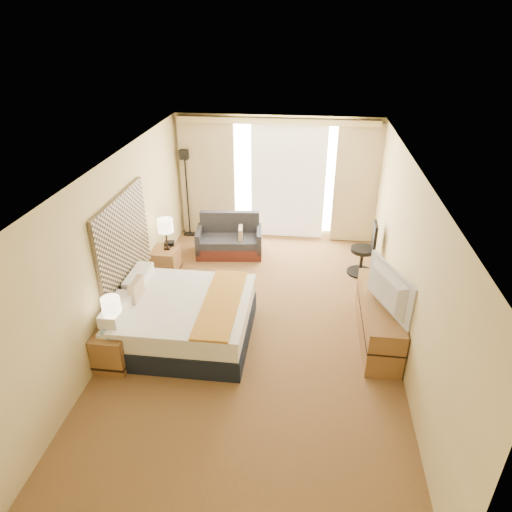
# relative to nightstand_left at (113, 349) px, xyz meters

# --- Properties ---
(floor) EXTENTS (4.20, 7.00, 0.02)m
(floor) POSITION_rel_nightstand_left_xyz_m (1.87, 1.05, -0.28)
(floor) COLOR #532217
(floor) RESTS_ON ground
(ceiling) EXTENTS (4.20, 7.00, 0.02)m
(ceiling) POSITION_rel_nightstand_left_xyz_m (1.87, 1.05, 2.33)
(ceiling) COLOR white
(ceiling) RESTS_ON wall_back
(wall_back) EXTENTS (4.20, 0.02, 2.60)m
(wall_back) POSITION_rel_nightstand_left_xyz_m (1.87, 4.55, 1.02)
(wall_back) COLOR beige
(wall_back) RESTS_ON ground
(wall_front) EXTENTS (4.20, 0.02, 2.60)m
(wall_front) POSITION_rel_nightstand_left_xyz_m (1.87, -2.45, 1.02)
(wall_front) COLOR beige
(wall_front) RESTS_ON ground
(wall_left) EXTENTS (0.02, 7.00, 2.60)m
(wall_left) POSITION_rel_nightstand_left_xyz_m (-0.23, 1.05, 1.02)
(wall_left) COLOR beige
(wall_left) RESTS_ON ground
(wall_right) EXTENTS (0.02, 7.00, 2.60)m
(wall_right) POSITION_rel_nightstand_left_xyz_m (3.97, 1.05, 1.02)
(wall_right) COLOR beige
(wall_right) RESTS_ON ground
(headboard) EXTENTS (0.06, 1.85, 1.50)m
(headboard) POSITION_rel_nightstand_left_xyz_m (-0.19, 1.25, 1.01)
(headboard) COLOR black
(headboard) RESTS_ON wall_left
(nightstand_left) EXTENTS (0.45, 0.52, 0.55)m
(nightstand_left) POSITION_rel_nightstand_left_xyz_m (0.00, 0.00, 0.00)
(nightstand_left) COLOR #905D34
(nightstand_left) RESTS_ON floor
(nightstand_right) EXTENTS (0.45, 0.52, 0.55)m
(nightstand_right) POSITION_rel_nightstand_left_xyz_m (0.00, 2.50, 0.00)
(nightstand_right) COLOR #905D34
(nightstand_right) RESTS_ON floor
(media_dresser) EXTENTS (0.50, 1.80, 0.70)m
(media_dresser) POSITION_rel_nightstand_left_xyz_m (3.70, 1.05, 0.07)
(media_dresser) COLOR #905D34
(media_dresser) RESTS_ON floor
(window) EXTENTS (2.30, 0.02, 2.30)m
(window) POSITION_rel_nightstand_left_xyz_m (2.12, 4.52, 1.04)
(window) COLOR silver
(window) RESTS_ON wall_back
(curtains) EXTENTS (4.12, 0.19, 2.56)m
(curtains) POSITION_rel_nightstand_left_xyz_m (1.87, 4.44, 1.13)
(curtains) COLOR #CBBC8F
(curtains) RESTS_ON floor
(bed) EXTENTS (1.96, 1.79, 0.95)m
(bed) POSITION_rel_nightstand_left_xyz_m (0.81, 0.72, 0.07)
(bed) COLOR black
(bed) RESTS_ON floor
(loveseat) EXTENTS (1.38, 0.85, 0.82)m
(loveseat) POSITION_rel_nightstand_left_xyz_m (1.02, 3.54, -0.01)
(loveseat) COLOR #512017
(loveseat) RESTS_ON floor
(floor_lamp) EXTENTS (0.24, 0.24, 1.91)m
(floor_lamp) POSITION_rel_nightstand_left_xyz_m (-0.03, 4.35, 1.08)
(floor_lamp) COLOR black
(floor_lamp) RESTS_ON floor
(desk_chair) EXTENTS (0.50, 0.50, 1.04)m
(desk_chair) POSITION_rel_nightstand_left_xyz_m (3.68, 3.03, 0.19)
(desk_chair) COLOR black
(desk_chair) RESTS_ON floor
(lamp_left) EXTENTS (0.25, 0.25, 0.53)m
(lamp_left) POSITION_rel_nightstand_left_xyz_m (0.05, 0.06, 0.68)
(lamp_left) COLOR black
(lamp_left) RESTS_ON nightstand_left
(lamp_right) EXTENTS (0.28, 0.28, 0.59)m
(lamp_right) POSITION_rel_nightstand_left_xyz_m (0.05, 2.52, 0.73)
(lamp_right) COLOR black
(lamp_right) RESTS_ON nightstand_right
(tissue_box) EXTENTS (0.15, 0.15, 0.11)m
(tissue_box) POSITION_rel_nightstand_left_xyz_m (0.01, -0.08, 0.33)
(tissue_box) COLOR #8EC0DB
(tissue_box) RESTS_ON nightstand_left
(telephone) EXTENTS (0.20, 0.17, 0.07)m
(telephone) POSITION_rel_nightstand_left_xyz_m (0.04, 2.68, 0.31)
(telephone) COLOR black
(telephone) RESTS_ON nightstand_right
(television) EXTENTS (0.56, 1.10, 0.65)m
(television) POSITION_rel_nightstand_left_xyz_m (3.65, 0.77, 0.75)
(television) COLOR black
(television) RESTS_ON media_dresser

